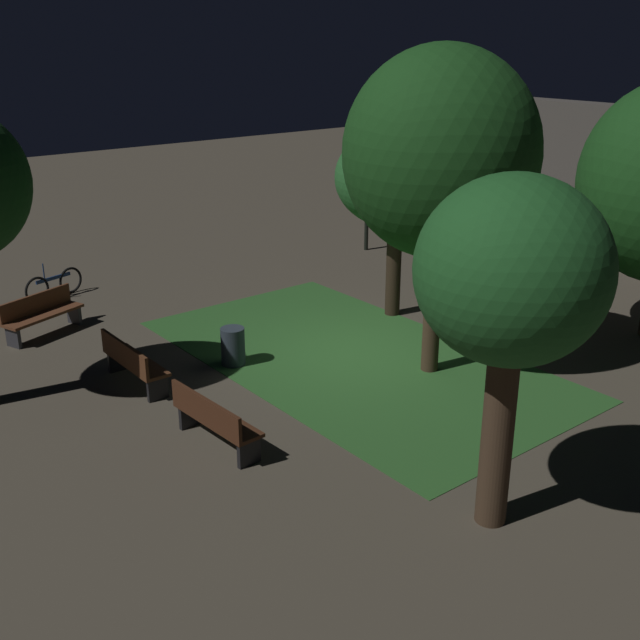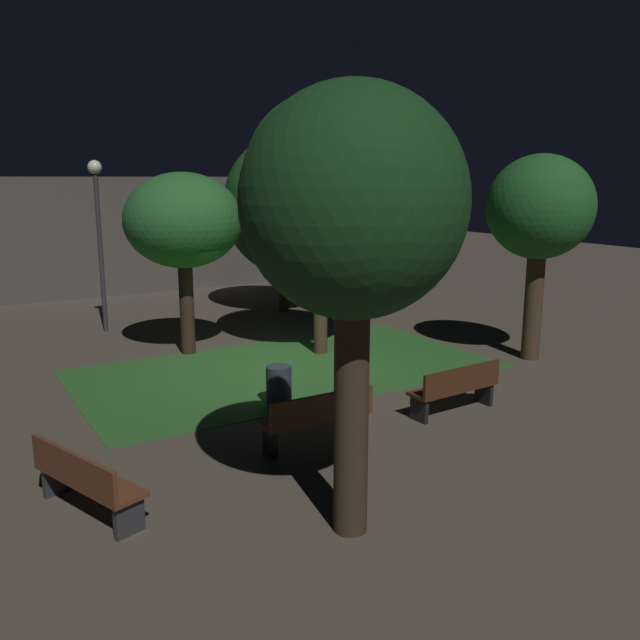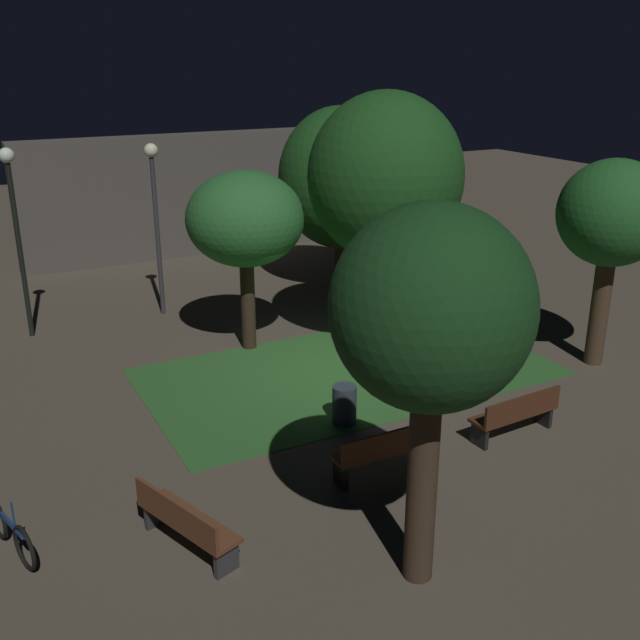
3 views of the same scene
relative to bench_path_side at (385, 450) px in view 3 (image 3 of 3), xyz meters
The scene contains 15 objects.
ground_plane 4.35m from the bench_path_side, 70.94° to the left, with size 60.00×60.00×0.00m, color #4C4438.
grass_lawn 4.29m from the bench_path_side, 68.56° to the left, with size 8.86×4.87×0.01m, color #2D6028.
bench_path_side is the anchor object (origin of this frame).
bench_lawn_edge 2.83m from the bench_path_side, ahead, with size 1.82×0.58×0.88m.
bench_front_right 3.58m from the bench_path_side, behind, with size 1.06×1.86×0.88m.
tree_tall_center 6.62m from the bench_path_side, 58.75° to the left, with size 3.44×3.44×5.95m.
tree_left_canopy 11.04m from the bench_path_side, 65.10° to the left, with size 3.59×3.59×5.30m.
tree_back_right 6.86m from the bench_path_side, 88.42° to the left, with size 2.69×2.69×4.22m.
tree_right_canopy 4.14m from the bench_path_side, 112.22° to the right, with size 2.46×2.46×5.10m.
tree_near_wall 7.61m from the bench_path_side, 15.23° to the left, with size 2.35×2.35×4.61m.
lamp_post_near_wall 10.86m from the bench_path_side, 114.45° to the left, with size 0.36×0.36×4.63m.
lamp_post_path_center 10.08m from the bench_path_side, 95.69° to the left, with size 0.36×0.36×4.54m.
trash_bin 1.98m from the bench_path_side, 80.66° to the left, with size 0.47×0.47×0.75m, color #2D3842.
bicycle 5.80m from the bench_path_side, behind, with size 0.51×1.58×0.93m.
building_wall_backdrop 15.65m from the bench_path_side, 84.16° to the left, with size 11.02×0.80×4.12m, color #4C4742.
Camera 3 is at (-7.32, -13.07, 6.65)m, focal length 41.28 mm.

